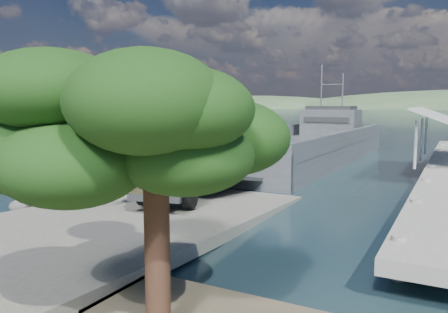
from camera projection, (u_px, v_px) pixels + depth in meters
ground at (147, 219)px, 20.77m from camera, size 1400.00×1400.00×0.00m
boat_ramp at (134, 219)px, 19.87m from camera, size 10.00×18.00×0.50m
shoreline_rocks at (64, 203)px, 24.13m from camera, size 3.20×5.60×0.90m
landing_craft at (301, 152)px, 42.08m from camera, size 9.66×36.75×10.88m
military_truck at (187, 160)px, 23.81m from camera, size 4.49×8.72×3.88m
soldier at (105, 188)px, 20.99m from camera, size 0.73×0.52×1.86m
overhang_tree at (149, 123)px, 9.54m from camera, size 6.92×6.38×6.28m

